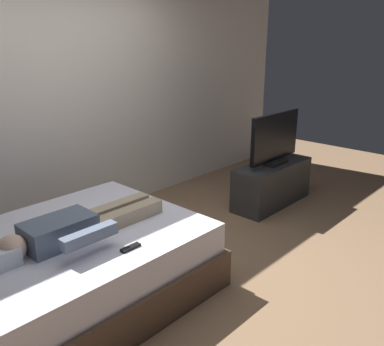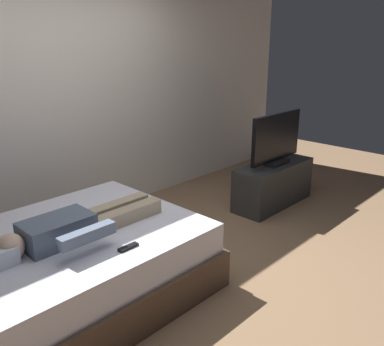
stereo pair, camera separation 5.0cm
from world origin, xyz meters
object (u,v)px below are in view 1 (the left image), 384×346
Objects in this scene: bed at (71,268)px; tv_stand at (272,184)px; tv at (275,140)px; person at (77,227)px; remote at (131,248)px.

bed reaches higher than tv_stand.
person is at bearing -179.32° from tv.
bed is at bearing 107.54° from person.
remote is (0.15, -0.40, -0.07)m from person.
tv is (2.61, 0.03, 0.16)m from person.
person is 1.43× the size of tv.
tv_stand is 1.25× the size of tv.
person is 0.44m from remote.
tv is at bearing 0.68° from person.
tv_stand is (2.61, 0.03, -0.37)m from person.
person is (0.03, -0.09, 0.36)m from bed.
remote is at bearing -169.95° from tv_stand.
remote is (0.18, -0.50, 0.29)m from bed.
tv_stand is (2.64, -0.06, -0.01)m from bed.
remote reaches higher than bed.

